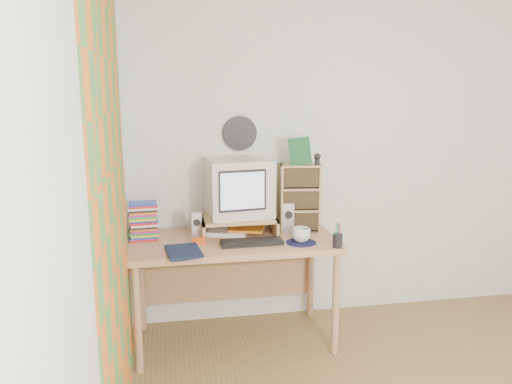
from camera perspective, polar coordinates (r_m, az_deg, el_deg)
name	(u,v)px	position (r m, az deg, el deg)	size (l,w,h in m)	color
back_wall	(360,155)	(3.91, 11.75, 4.19)	(3.50, 3.50, 0.00)	silver
left_wall	(88,228)	(1.93, -18.66, -3.92)	(3.50, 3.50, 0.00)	silver
curtain	(113,220)	(2.41, -15.98, -3.12)	(2.20, 2.20, 0.00)	#D75F1E
wall_disc	(240,133)	(3.62, -1.88, 6.72)	(0.25, 0.25, 0.02)	black
desk	(232,254)	(3.50, -2.73, -7.14)	(1.40, 0.70, 0.75)	tan
monitor_riser	(238,221)	(3.47, -2.02, -3.33)	(0.52, 0.30, 0.12)	tan
crt_monitor	(239,188)	(3.47, -1.95, 0.48)	(0.42, 0.42, 0.40)	beige
speaker_left	(196,225)	(3.41, -6.84, -3.75)	(0.07, 0.07, 0.18)	#BAB9BF
speaker_right	(287,218)	(3.51, 3.58, -2.95)	(0.08, 0.08, 0.22)	#BAB9BF
keyboard	(252,242)	(3.27, -0.50, -5.75)	(0.41, 0.14, 0.03)	black
dvd_stack	(143,221)	(3.43, -12.76, -3.25)	(0.18, 0.13, 0.26)	brown
cd_rack	(300,198)	(3.54, 5.02, -0.65)	(0.29, 0.15, 0.48)	tan
mug	(301,235)	(3.33, 5.19, -4.89)	(0.12, 0.12, 0.10)	silver
diary	(167,251)	(3.11, -10.15, -6.67)	(0.25, 0.19, 0.05)	#0E1834
mousepad	(301,243)	(3.32, 5.16, -5.77)	(0.20, 0.20, 0.00)	black
pen_cup	(338,238)	(3.24, 9.32, -5.20)	(0.06, 0.06, 0.12)	black
papers	(235,231)	(3.51, -2.43, -4.46)	(0.27, 0.20, 0.04)	silver
red_box	(199,241)	(3.30, -6.54, -5.56)	(0.09, 0.05, 0.04)	#CF4A16
game_box	(300,151)	(3.47, 5.05, 4.66)	(0.15, 0.03, 0.19)	#17522C
webcam	(317,159)	(3.49, 7.03, 3.77)	(0.05, 0.05, 0.08)	black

